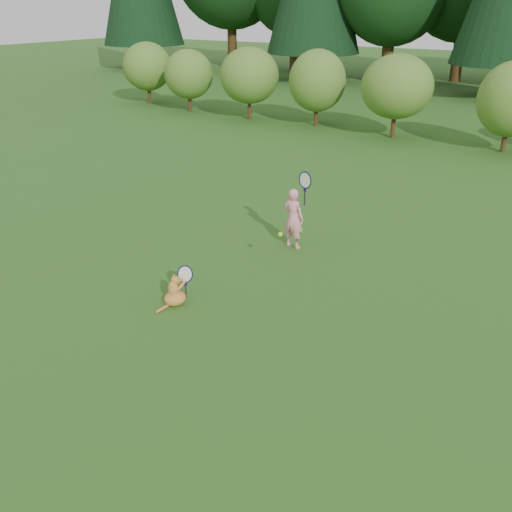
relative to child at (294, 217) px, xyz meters
The scene contains 5 objects.
ground 2.90m from the child, 84.61° to the right, with size 100.00×100.00×0.00m, color #1F5517.
shrub_row 10.21m from the child, 88.50° to the left, with size 28.00×3.00×2.80m, color #507C26, non-canonical shape.
child is the anchor object (origin of this frame).
cat 2.85m from the child, 99.22° to the right, with size 0.48×0.70×0.65m.
tennis_ball 1.16m from the child, 72.52° to the right, with size 0.07×0.07×0.07m.
Camera 1 is at (4.20, -5.63, 4.10)m, focal length 40.00 mm.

